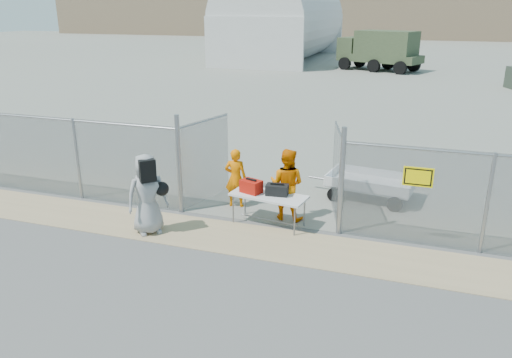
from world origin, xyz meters
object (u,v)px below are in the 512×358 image
(folding_table, at_px, (269,210))
(security_worker_right, at_px, (287,184))
(utility_trailer, at_px, (371,186))
(visitor, at_px, (147,194))
(security_worker_left, at_px, (236,178))

(folding_table, xyz_separation_m, security_worker_right, (0.30, 0.49, 0.51))
(utility_trailer, bearing_deg, visitor, -132.39)
(security_worker_right, xyz_separation_m, visitor, (-2.78, -1.78, 0.05))
(folding_table, bearing_deg, security_worker_right, 66.80)
(security_worker_left, height_order, security_worker_right, security_worker_right)
(security_worker_right, bearing_deg, visitor, 36.94)
(visitor, bearing_deg, folding_table, -16.57)
(folding_table, distance_m, visitor, 2.84)
(folding_table, bearing_deg, security_worker_left, 152.49)
(security_worker_left, xyz_separation_m, security_worker_right, (1.45, -0.34, 0.11))
(security_worker_right, distance_m, utility_trailer, 2.76)
(folding_table, distance_m, utility_trailer, 3.28)
(visitor, bearing_deg, security_worker_right, -11.39)
(folding_table, relative_size, utility_trailer, 0.61)
(security_worker_left, height_order, utility_trailer, security_worker_left)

